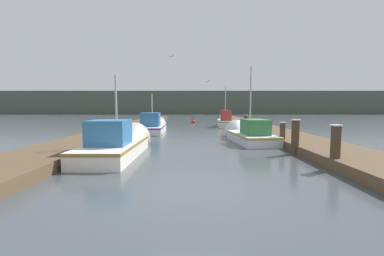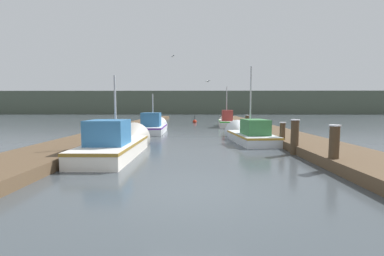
{
  "view_description": "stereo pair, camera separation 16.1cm",
  "coord_description": "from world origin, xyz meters",
  "px_view_note": "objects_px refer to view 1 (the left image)",
  "views": [
    {
      "loc": [
        -0.12,
        -5.75,
        1.97
      ],
      "look_at": [
        -0.12,
        8.45,
        0.75
      ],
      "focal_mm": 24.0,
      "sensor_mm": 36.0,
      "label": 1
    },
    {
      "loc": [
        0.04,
        -5.75,
        1.97
      ],
      "look_at": [
        -0.12,
        8.45,
        0.75
      ],
      "focal_mm": 24.0,
      "sensor_mm": 36.0,
      "label": 2
    }
  ],
  "objects_px": {
    "fishing_boat_1": "(247,134)",
    "mooring_piling_2": "(282,134)",
    "channel_buoy": "(193,122)",
    "fishing_boat_0": "(120,143)",
    "mooring_piling_1": "(246,123)",
    "mooring_piling_0": "(335,147)",
    "seagull_1": "(207,81)",
    "fishing_boat_2": "(153,126)",
    "seagull_lead": "(171,56)",
    "mooring_piling_3": "(295,137)",
    "fishing_boat_3": "(225,121)"
  },
  "relations": [
    {
      "from": "mooring_piling_2",
      "to": "mooring_piling_1",
      "type": "bearing_deg",
      "value": 90.03
    },
    {
      "from": "mooring_piling_2",
      "to": "seagull_1",
      "type": "xyz_separation_m",
      "value": [
        -3.27,
        6.84,
        3.17
      ]
    },
    {
      "from": "fishing_boat_3",
      "to": "fishing_boat_1",
      "type": "bearing_deg",
      "value": -87.33
    },
    {
      "from": "mooring_piling_1",
      "to": "mooring_piling_2",
      "type": "height_order",
      "value": "mooring_piling_1"
    },
    {
      "from": "fishing_boat_3",
      "to": "mooring_piling_1",
      "type": "relative_size",
      "value": 3.92
    },
    {
      "from": "fishing_boat_0",
      "to": "channel_buoy",
      "type": "height_order",
      "value": "fishing_boat_0"
    },
    {
      "from": "fishing_boat_1",
      "to": "seagull_1",
      "type": "height_order",
      "value": "fishing_boat_1"
    },
    {
      "from": "fishing_boat_2",
      "to": "fishing_boat_3",
      "type": "relative_size",
      "value": 1.11
    },
    {
      "from": "fishing_boat_1",
      "to": "mooring_piling_2",
      "type": "height_order",
      "value": "fishing_boat_1"
    },
    {
      "from": "seagull_lead",
      "to": "mooring_piling_1",
      "type": "bearing_deg",
      "value": 54.77
    },
    {
      "from": "fishing_boat_2",
      "to": "channel_buoy",
      "type": "height_order",
      "value": "fishing_boat_2"
    },
    {
      "from": "fishing_boat_3",
      "to": "mooring_piling_1",
      "type": "xyz_separation_m",
      "value": [
        1.12,
        -4.31,
        0.14
      ]
    },
    {
      "from": "mooring_piling_3",
      "to": "channel_buoy",
      "type": "xyz_separation_m",
      "value": [
        -4.08,
        19.84,
        -0.58
      ]
    },
    {
      "from": "fishing_boat_0",
      "to": "mooring_piling_0",
      "type": "height_order",
      "value": "fishing_boat_0"
    },
    {
      "from": "mooring_piling_0",
      "to": "mooring_piling_3",
      "type": "height_order",
      "value": "mooring_piling_3"
    },
    {
      "from": "seagull_lead",
      "to": "seagull_1",
      "type": "xyz_separation_m",
      "value": [
        2.74,
        -1.99,
        -2.2
      ]
    },
    {
      "from": "fishing_boat_1",
      "to": "mooring_piling_3",
      "type": "distance_m",
      "value": 4.24
    },
    {
      "from": "mooring_piling_0",
      "to": "mooring_piling_1",
      "type": "bearing_deg",
      "value": 90.47
    },
    {
      "from": "mooring_piling_0",
      "to": "mooring_piling_2",
      "type": "xyz_separation_m",
      "value": [
        -0.1,
        4.38,
        -0.1
      ]
    },
    {
      "from": "fishing_boat_3",
      "to": "mooring_piling_2",
      "type": "bearing_deg",
      "value": -81.79
    },
    {
      "from": "fishing_boat_1",
      "to": "mooring_piling_3",
      "type": "relative_size",
      "value": 3.69
    },
    {
      "from": "fishing_boat_3",
      "to": "mooring_piling_3",
      "type": "height_order",
      "value": "fishing_boat_3"
    },
    {
      "from": "fishing_boat_1",
      "to": "mooring_piling_2",
      "type": "bearing_deg",
      "value": -66.98
    },
    {
      "from": "fishing_boat_0",
      "to": "fishing_boat_2",
      "type": "bearing_deg",
      "value": 89.78
    },
    {
      "from": "fishing_boat_1",
      "to": "mooring_piling_3",
      "type": "bearing_deg",
      "value": -80.6
    },
    {
      "from": "mooring_piling_1",
      "to": "mooring_piling_3",
      "type": "distance_m",
      "value": 10.21
    },
    {
      "from": "fishing_boat_2",
      "to": "mooring_piling_1",
      "type": "height_order",
      "value": "fishing_boat_2"
    },
    {
      "from": "fishing_boat_0",
      "to": "mooring_piling_1",
      "type": "relative_size",
      "value": 4.64
    },
    {
      "from": "fishing_boat_0",
      "to": "fishing_boat_3",
      "type": "xyz_separation_m",
      "value": [
        6.23,
        14.33,
        0.07
      ]
    },
    {
      "from": "mooring_piling_2",
      "to": "mooring_piling_3",
      "type": "distance_m",
      "value": 1.86
    },
    {
      "from": "mooring_piling_0",
      "to": "seagull_1",
      "type": "distance_m",
      "value": 12.12
    },
    {
      "from": "seagull_lead",
      "to": "fishing_boat_3",
      "type": "bearing_deg",
      "value": 97.41
    },
    {
      "from": "fishing_boat_2",
      "to": "mooring_piling_0",
      "type": "height_order",
      "value": "fishing_boat_2"
    },
    {
      "from": "fishing_boat_0",
      "to": "mooring_piling_1",
      "type": "xyz_separation_m",
      "value": [
        7.36,
        10.02,
        0.21
      ]
    },
    {
      "from": "mooring_piling_0",
      "to": "seagull_1",
      "type": "xyz_separation_m",
      "value": [
        -3.37,
        11.22,
        3.08
      ]
    },
    {
      "from": "mooring_piling_3",
      "to": "seagull_lead",
      "type": "distance_m",
      "value": 13.28
    },
    {
      "from": "seagull_1",
      "to": "mooring_piling_2",
      "type": "bearing_deg",
      "value": -5.61
    },
    {
      "from": "mooring_piling_0",
      "to": "mooring_piling_3",
      "type": "bearing_deg",
      "value": 95.23
    },
    {
      "from": "mooring_piling_3",
      "to": "seagull_1",
      "type": "relative_size",
      "value": 2.7
    },
    {
      "from": "fishing_boat_2",
      "to": "mooring_piling_2",
      "type": "bearing_deg",
      "value": -45.83
    },
    {
      "from": "mooring_piling_1",
      "to": "seagull_1",
      "type": "distance_m",
      "value": 4.78
    },
    {
      "from": "mooring_piling_1",
      "to": "seagull_1",
      "type": "xyz_separation_m",
      "value": [
        -3.27,
        -1.51,
        3.15
      ]
    },
    {
      "from": "mooring_piling_0",
      "to": "mooring_piling_1",
      "type": "xyz_separation_m",
      "value": [
        -0.11,
        12.74,
        -0.07
      ]
    },
    {
      "from": "mooring_piling_2",
      "to": "seagull_lead",
      "type": "distance_m",
      "value": 11.96
    },
    {
      "from": "mooring_piling_1",
      "to": "mooring_piling_2",
      "type": "bearing_deg",
      "value": -89.97
    },
    {
      "from": "fishing_boat_0",
      "to": "mooring_piling_2",
      "type": "height_order",
      "value": "fishing_boat_0"
    },
    {
      "from": "mooring_piling_0",
      "to": "seagull_1",
      "type": "relative_size",
      "value": 2.63
    },
    {
      "from": "fishing_boat_0",
      "to": "fishing_boat_2",
      "type": "xyz_separation_m",
      "value": [
        0.03,
        8.92,
        -0.01
      ]
    },
    {
      "from": "fishing_boat_2",
      "to": "mooring_piling_2",
      "type": "relative_size",
      "value": 4.53
    },
    {
      "from": "channel_buoy",
      "to": "mooring_piling_2",
      "type": "bearing_deg",
      "value": -76.83
    }
  ]
}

